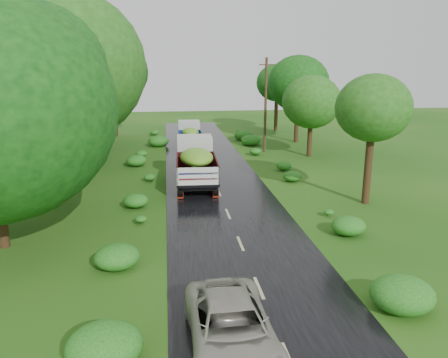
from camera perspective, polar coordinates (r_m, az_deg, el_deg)
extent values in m
plane|color=#184C10|center=(16.14, 4.59, -14.04)|extent=(120.00, 120.00, 0.00)
cube|color=black|center=(20.58, 1.69, -7.35)|extent=(6.50, 80.00, 0.02)
cube|color=#BFB78C|center=(16.13, 4.59, -13.97)|extent=(0.12, 1.60, 0.00)
cube|color=#BFB78C|center=(19.66, 2.16, -8.41)|extent=(0.12, 1.60, 0.00)
cube|color=#BFB78C|center=(23.35, 0.52, -4.56)|extent=(0.12, 1.60, 0.00)
cube|color=#BFB78C|center=(27.12, -0.65, -1.76)|extent=(0.12, 1.60, 0.00)
cube|color=#BFB78C|center=(30.95, -1.54, 0.34)|extent=(0.12, 1.60, 0.00)
cube|color=#BFB78C|center=(34.82, -2.22, 1.98)|extent=(0.12, 1.60, 0.00)
cube|color=#BFB78C|center=(38.71, -2.77, 3.30)|extent=(0.12, 1.60, 0.00)
cube|color=#BFB78C|center=(42.63, -3.23, 4.37)|extent=(0.12, 1.60, 0.00)
cube|color=#BFB78C|center=(46.55, -3.60, 5.26)|extent=(0.12, 1.60, 0.00)
cube|color=#BFB78C|center=(50.49, -3.92, 6.01)|extent=(0.12, 1.60, 0.00)
cube|color=#BFB78C|center=(54.44, -4.19, 6.65)|extent=(0.12, 1.60, 0.00)
cube|color=black|center=(28.48, -3.64, 0.44)|extent=(2.07, 6.15, 0.30)
cylinder|color=black|center=(30.66, -5.74, 1.13)|extent=(0.34, 1.09, 1.08)
cylinder|color=black|center=(30.72, -1.83, 1.23)|extent=(0.34, 1.09, 1.08)
cylinder|color=black|center=(27.18, -5.74, -0.67)|extent=(0.34, 1.09, 1.08)
cylinder|color=black|center=(27.24, -1.33, -0.55)|extent=(0.34, 1.09, 1.08)
cylinder|color=black|center=(26.11, -5.74, -1.32)|extent=(0.34, 1.09, 1.08)
cylinder|color=black|center=(26.18, -1.14, -1.20)|extent=(0.34, 1.09, 1.08)
cube|color=maroon|center=(25.83, -5.72, -2.05)|extent=(0.37, 0.06, 0.49)
cube|color=maroon|center=(25.90, -1.08, -1.93)|extent=(0.37, 0.06, 0.49)
cube|color=silver|center=(30.59, -3.84, 3.71)|extent=(2.45, 2.13, 2.05)
cube|color=black|center=(27.32, -3.56, 0.34)|extent=(2.64, 4.73, 0.17)
cube|color=#410B0F|center=(27.17, -6.11, 1.50)|extent=(0.24, 4.65, 1.03)
cube|color=#410B0F|center=(27.25, -1.06, 1.62)|extent=(0.24, 4.65, 1.03)
cube|color=#410B0F|center=(29.40, -3.75, 2.58)|extent=(2.49, 0.17, 1.03)
cube|color=silver|center=(24.97, -3.39, 0.36)|extent=(2.49, 0.17, 1.03)
ellipsoid|color=#4A991B|center=(27.04, -3.60, 2.89)|extent=(2.22, 3.97, 1.08)
cube|color=black|center=(40.48, -4.46, 4.60)|extent=(1.67, 5.18, 0.26)
cylinder|color=black|center=(42.32, -5.75, 4.84)|extent=(0.27, 0.92, 0.91)
cylinder|color=black|center=(42.38, -3.35, 4.90)|extent=(0.27, 0.92, 0.91)
cylinder|color=black|center=(39.33, -5.68, 4.07)|extent=(0.27, 0.92, 0.91)
cylinder|color=black|center=(39.39, -3.10, 4.14)|extent=(0.27, 0.92, 0.91)
cylinder|color=black|center=(38.41, -5.66, 3.81)|extent=(0.27, 0.92, 0.91)
cylinder|color=black|center=(38.47, -3.01, 3.88)|extent=(0.27, 0.92, 0.91)
cube|color=maroon|center=(38.15, -5.64, 3.42)|extent=(0.31, 0.04, 0.41)
cube|color=maroon|center=(38.21, -2.98, 3.50)|extent=(0.31, 0.04, 0.41)
cube|color=silver|center=(42.34, -4.59, 6.42)|extent=(2.05, 1.77, 1.74)
cube|color=black|center=(39.50, -4.41, 4.64)|extent=(2.17, 3.97, 0.15)
cube|color=navy|center=(39.39, -5.91, 5.33)|extent=(0.14, 3.93, 0.87)
cube|color=navy|center=(39.46, -2.95, 5.41)|extent=(0.14, 3.93, 0.87)
cube|color=navy|center=(41.31, -4.53, 5.81)|extent=(2.10, 0.11, 0.87)
cube|color=silver|center=(37.51, -4.31, 4.89)|extent=(2.10, 0.11, 0.87)
ellipsoid|color=#4A991B|center=(39.32, -4.44, 6.15)|extent=(1.82, 3.33, 0.91)
imported|color=#A6A294|center=(12.73, 0.97, -18.88)|extent=(2.43, 5.10, 1.40)
cylinder|color=#382616|center=(39.38, 5.44, 9.51)|extent=(0.30, 0.30, 8.29)
cube|color=#382616|center=(39.21, 5.57, 14.64)|extent=(1.37, 0.67, 0.10)
cylinder|color=black|center=(25.62, -23.26, 5.64)|extent=(0.48, 0.48, 8.42)
ellipsoid|color=#0C3E0E|center=(25.37, -24.02, 12.77)|extent=(4.00, 4.00, 3.60)
cylinder|color=black|center=(29.98, -20.48, 5.91)|extent=(0.45, 0.45, 7.19)
ellipsoid|color=#0C3E0E|center=(29.72, -20.96, 11.11)|extent=(3.31, 3.31, 2.98)
cylinder|color=black|center=(34.92, -20.24, 8.24)|extent=(0.49, 0.49, 8.60)
ellipsoid|color=#0C3E0E|center=(34.75, -20.73, 13.59)|extent=(5.01, 5.01, 4.51)
cylinder|color=black|center=(39.92, -17.95, 8.51)|extent=(0.46, 0.46, 7.69)
ellipsoid|color=#0C3E0E|center=(39.74, -18.29, 12.69)|extent=(4.10, 4.10, 3.69)
cylinder|color=black|center=(44.52, -18.36, 9.75)|extent=(0.49, 0.49, 8.75)
ellipsoid|color=#0C3E0E|center=(44.39, -18.72, 14.02)|extent=(4.70, 4.70, 4.23)
cylinder|color=black|center=(49.43, -14.18, 9.96)|extent=(0.47, 0.47, 7.85)
ellipsoid|color=#0C3E0E|center=(49.29, -14.40, 13.42)|extent=(3.90, 3.90, 3.51)
cylinder|color=black|center=(25.70, 18.48, 3.57)|extent=(0.43, 0.43, 6.18)
ellipsoid|color=#225114|center=(25.38, 18.91, 8.77)|extent=(2.87, 2.87, 2.58)
cylinder|color=black|center=(38.09, 11.21, 6.84)|extent=(0.41, 0.41, 5.28)
ellipsoid|color=#225114|center=(37.87, 11.36, 9.85)|extent=(3.15, 3.15, 2.83)
cylinder|color=black|center=(44.86, 9.53, 8.99)|extent=(0.44, 0.44, 6.67)
ellipsoid|color=#225114|center=(44.68, 9.67, 12.22)|extent=(3.49, 3.49, 3.14)
cylinder|color=black|center=(52.23, 6.84, 9.73)|extent=(0.43, 0.43, 6.37)
ellipsoid|color=#225114|center=(52.07, 6.93, 12.38)|extent=(3.09, 3.09, 2.78)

